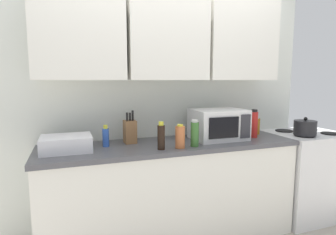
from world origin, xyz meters
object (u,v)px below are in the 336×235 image
object	(u,v)px
dish_rack	(66,144)
bottle_red_sauce	(254,124)
microwave	(218,124)
bottle_soy_dark	(161,137)
bottle_amber_vinegar	(257,126)
bottle_blue_cleaner	(106,137)
stove_range	(304,174)
knife_block	(130,131)
kettle	(305,128)
bottle_spice_jar	(180,137)
bottle_green_oil	(195,134)

from	to	relation	value
dish_rack	bottle_red_sauce	distance (m)	1.71
microwave	bottle_soy_dark	distance (m)	0.66
bottle_amber_vinegar	bottle_blue_cleaner	xyz separation A→B (m)	(-1.53, -0.04, -0.00)
stove_range	bottle_amber_vinegar	bearing A→B (deg)	168.89
knife_block	bottle_red_sauce	distance (m)	1.19
kettle	bottle_spice_jar	world-z (taller)	bottle_spice_jar
stove_range	bottle_spice_jar	xyz separation A→B (m)	(-1.51, -0.18, 0.54)
bottle_soy_dark	bottle_spice_jar	world-z (taller)	bottle_soy_dark
dish_rack	bottle_green_oil	xyz separation A→B (m)	(1.01, -0.19, 0.05)
stove_range	microwave	xyz separation A→B (m)	(-1.04, 0.03, 0.59)
kettle	bottle_soy_dark	distance (m)	1.50
stove_range	bottle_red_sauce	xyz separation A→B (m)	(-0.68, -0.02, 0.58)
bottle_red_sauce	bottle_amber_vinegar	world-z (taller)	bottle_red_sauce
stove_range	bottle_blue_cleaner	distance (m)	2.14
microwave	bottle_amber_vinegar	xyz separation A→B (m)	(0.49, 0.08, -0.05)
dish_rack	bottle_soy_dark	distance (m)	0.74
dish_rack	bottle_blue_cleaner	bearing A→B (deg)	9.36
bottle_red_sauce	bottle_soy_dark	size ratio (longest dim) A/B	1.21
dish_rack	bottle_green_oil	world-z (taller)	bottle_green_oil
bottle_blue_cleaner	bottle_soy_dark	xyz separation A→B (m)	(0.40, -0.25, 0.02)
kettle	bottle_soy_dark	size ratio (longest dim) A/B	0.94
bottle_amber_vinegar	bottle_soy_dark	bearing A→B (deg)	-165.66
stove_range	kettle	bearing A→B (deg)	-140.53
stove_range	dish_rack	bearing A→B (deg)	179.52
knife_block	bottle_spice_jar	bearing A→B (deg)	-42.70
bottle_spice_jar	bottle_red_sauce	bearing A→B (deg)	11.12
stove_range	kettle	world-z (taller)	kettle
bottle_soy_dark	microwave	bearing A→B (deg)	18.02
bottle_amber_vinegar	bottle_green_oil	world-z (taller)	bottle_green_oil
dish_rack	bottle_blue_cleaner	distance (m)	0.31
bottle_spice_jar	bottle_soy_dark	bearing A→B (deg)	178.79
bottle_blue_cleaner	bottle_soy_dark	size ratio (longest dim) A/B	0.81
stove_range	microwave	distance (m)	1.20
dish_rack	knife_block	distance (m)	0.54
bottle_amber_vinegar	bottle_blue_cleaner	size ratio (longest dim) A/B	1.04
bottle_green_oil	bottle_spice_jar	distance (m)	0.14
kettle	bottle_green_oil	xyz separation A→B (m)	(-1.20, -0.03, 0.02)
microwave	stove_range	bearing A→B (deg)	-1.41
bottle_soy_dark	bottle_green_oil	xyz separation A→B (m)	(0.30, 0.01, 0.00)
microwave	bottle_soy_dark	world-z (taller)	microwave
stove_range	bottle_blue_cleaner	world-z (taller)	bottle_blue_cleaner
knife_block	bottle_red_sauce	xyz separation A→B (m)	(1.18, -0.16, 0.03)
stove_range	bottle_green_oil	bearing A→B (deg)	-173.07
bottle_red_sauce	bottle_green_oil	size ratio (longest dim) A/B	1.21
stove_range	microwave	world-z (taller)	microwave
microwave	bottle_red_sauce	bearing A→B (deg)	-7.07
bottle_spice_jar	bottle_green_oil	bearing A→B (deg)	6.41
bottle_amber_vinegar	bottle_soy_dark	distance (m)	1.16
dish_rack	bottle_spice_jar	size ratio (longest dim) A/B	1.95
bottle_blue_cleaner	bottle_spice_jar	distance (m)	0.62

